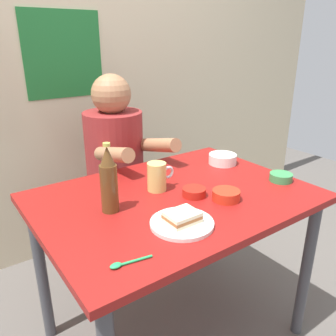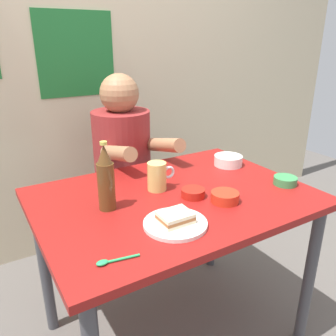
# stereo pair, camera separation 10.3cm
# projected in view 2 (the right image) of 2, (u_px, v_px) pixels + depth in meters

# --- Properties ---
(ground_plane) EXTENTS (6.00, 6.00, 0.00)m
(ground_plane) POSITION_uv_depth(u_px,v_px,m) (173.00, 332.00, 1.66)
(ground_plane) COLOR #59544F
(wall_back) EXTENTS (4.40, 0.09, 2.60)m
(wall_back) POSITION_uv_depth(u_px,v_px,m) (81.00, 45.00, 2.04)
(wall_back) COLOR beige
(wall_back) RESTS_ON ground
(dining_table) EXTENTS (1.10, 0.80, 0.74)m
(dining_table) POSITION_uv_depth(u_px,v_px,m) (174.00, 215.00, 1.43)
(dining_table) COLOR maroon
(dining_table) RESTS_ON ground
(stool) EXTENTS (0.34, 0.34, 0.45)m
(stool) POSITION_uv_depth(u_px,v_px,m) (125.00, 213.00, 2.07)
(stool) COLOR #4C4C51
(stool) RESTS_ON ground
(person_seated) EXTENTS (0.33, 0.56, 0.72)m
(person_seated) POSITION_uv_depth(u_px,v_px,m) (123.00, 148.00, 1.91)
(person_seated) COLOR maroon
(person_seated) RESTS_ON stool
(plate_orange) EXTENTS (0.22, 0.22, 0.01)m
(plate_orange) POSITION_uv_depth(u_px,v_px,m) (175.00, 224.00, 1.16)
(plate_orange) COLOR silver
(plate_orange) RESTS_ON dining_table
(sandwich) EXTENTS (0.11, 0.09, 0.04)m
(sandwich) POSITION_uv_depth(u_px,v_px,m) (175.00, 217.00, 1.16)
(sandwich) COLOR beige
(sandwich) RESTS_ON plate_orange
(beer_mug) EXTENTS (0.13, 0.08, 0.12)m
(beer_mug) POSITION_uv_depth(u_px,v_px,m) (157.00, 176.00, 1.42)
(beer_mug) COLOR #D1BC66
(beer_mug) RESTS_ON dining_table
(beer_bottle) EXTENTS (0.06, 0.06, 0.26)m
(beer_bottle) POSITION_uv_depth(u_px,v_px,m) (106.00, 179.00, 1.24)
(beer_bottle) COLOR #593819
(beer_bottle) RESTS_ON dining_table
(sauce_bowl_chili) EXTENTS (0.11, 0.11, 0.04)m
(sauce_bowl_chili) POSITION_uv_depth(u_px,v_px,m) (225.00, 197.00, 1.33)
(sauce_bowl_chili) COLOR red
(sauce_bowl_chili) RESTS_ON dining_table
(sambal_bowl_red) EXTENTS (0.10, 0.10, 0.03)m
(sambal_bowl_red) POSITION_uv_depth(u_px,v_px,m) (193.00, 192.00, 1.37)
(sambal_bowl_red) COLOR #B21E14
(sambal_bowl_red) RESTS_ON dining_table
(rice_bowl_white) EXTENTS (0.14, 0.14, 0.05)m
(rice_bowl_white) POSITION_uv_depth(u_px,v_px,m) (228.00, 160.00, 1.71)
(rice_bowl_white) COLOR silver
(rice_bowl_white) RESTS_ON dining_table
(dip_bowl_green) EXTENTS (0.10, 0.10, 0.03)m
(dip_bowl_green) POSITION_uv_depth(u_px,v_px,m) (285.00, 180.00, 1.49)
(dip_bowl_green) COLOR #388C4C
(dip_bowl_green) RESTS_ON dining_table
(spoon) EXTENTS (0.13, 0.03, 0.01)m
(spoon) POSITION_uv_depth(u_px,v_px,m) (110.00, 261.00, 0.97)
(spoon) COLOR #26A559
(spoon) RESTS_ON dining_table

